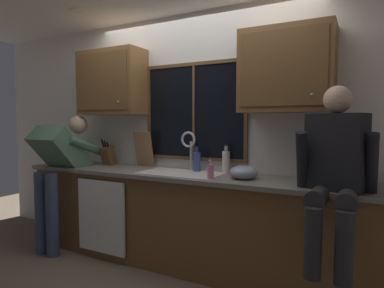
% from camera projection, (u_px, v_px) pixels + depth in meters
% --- Properties ---
extents(back_wall, '(5.99, 0.12, 2.55)m').
position_uv_depth(back_wall, '(200.00, 135.00, 3.48)').
color(back_wall, silver).
rests_on(back_wall, floor).
extents(ceiling_downlight_left, '(0.14, 0.14, 0.01)m').
position_uv_depth(ceiling_downlight_left, '(77.00, 11.00, 3.31)').
color(ceiling_downlight_left, '#FFEAB2').
extents(window_glass, '(1.10, 0.02, 0.95)m').
position_uv_depth(window_glass, '(194.00, 112.00, 3.42)').
color(window_glass, black).
extents(window_frame_top, '(1.17, 0.02, 0.04)m').
position_uv_depth(window_frame_top, '(194.00, 64.00, 3.37)').
color(window_frame_top, brown).
extents(window_frame_bottom, '(1.17, 0.02, 0.04)m').
position_uv_depth(window_frame_bottom, '(194.00, 159.00, 3.44)').
color(window_frame_bottom, brown).
extents(window_frame_left, '(0.03, 0.02, 0.95)m').
position_uv_depth(window_frame_left, '(149.00, 112.00, 3.67)').
color(window_frame_left, brown).
extents(window_frame_right, '(0.03, 0.02, 0.95)m').
position_uv_depth(window_frame_right, '(246.00, 111.00, 3.14)').
color(window_frame_right, brown).
extents(window_mullion_center, '(0.02, 0.02, 0.95)m').
position_uv_depth(window_mullion_center, '(194.00, 112.00, 3.41)').
color(window_mullion_center, brown).
extents(lower_cabinet_run, '(3.59, 0.58, 0.88)m').
position_uv_depth(lower_cabinet_run, '(185.00, 221.00, 3.22)').
color(lower_cabinet_run, brown).
rests_on(lower_cabinet_run, floor).
extents(countertop, '(3.65, 0.62, 0.04)m').
position_uv_depth(countertop, '(184.00, 175.00, 3.17)').
color(countertop, slate).
rests_on(countertop, lower_cabinet_run).
extents(dishwasher_front, '(0.60, 0.02, 0.74)m').
position_uv_depth(dishwasher_front, '(101.00, 217.00, 3.31)').
color(dishwasher_front, white).
extents(upper_cabinet_left, '(0.79, 0.36, 0.72)m').
position_uv_depth(upper_cabinet_left, '(112.00, 83.00, 3.70)').
color(upper_cabinet_left, brown).
extents(upper_cabinet_right, '(0.79, 0.36, 0.72)m').
position_uv_depth(upper_cabinet_right, '(286.00, 70.00, 2.80)').
color(upper_cabinet_right, brown).
extents(sink, '(0.80, 0.46, 0.21)m').
position_uv_depth(sink, '(181.00, 183.00, 3.21)').
color(sink, silver).
rests_on(sink, lower_cabinet_run).
extents(faucet, '(0.18, 0.09, 0.40)m').
position_uv_depth(faucet, '(190.00, 146.00, 3.34)').
color(faucet, silver).
rests_on(faucet, countertop).
extents(person_standing, '(0.53, 0.72, 1.49)m').
position_uv_depth(person_standing, '(59.00, 166.00, 3.59)').
color(person_standing, '#384260').
rests_on(person_standing, floor).
extents(person_sitting_on_counter, '(0.54, 0.66, 1.26)m').
position_uv_depth(person_sitting_on_counter, '(335.00, 167.00, 2.30)').
color(person_sitting_on_counter, '#262628').
rests_on(person_sitting_on_counter, countertop).
extents(knife_block, '(0.12, 0.18, 0.32)m').
position_uv_depth(knife_block, '(108.00, 155.00, 3.79)').
color(knife_block, brown).
rests_on(knife_block, countertop).
extents(cutting_board, '(0.23, 0.10, 0.39)m').
position_uv_depth(cutting_board, '(144.00, 149.00, 3.65)').
color(cutting_board, '#997047').
rests_on(cutting_board, countertop).
extents(mixing_bowl, '(0.25, 0.25, 0.12)m').
position_uv_depth(mixing_bowl, '(244.00, 172.00, 2.86)').
color(mixing_bowl, '#8C99A8').
rests_on(mixing_bowl, countertop).
extents(soap_dispenser, '(0.06, 0.07, 0.17)m').
position_uv_depth(soap_dispenser, '(211.00, 171.00, 2.87)').
color(soap_dispenser, pink).
rests_on(soap_dispenser, countertop).
extents(bottle_green_glass, '(0.08, 0.08, 0.26)m').
position_uv_depth(bottle_green_glass, '(197.00, 161.00, 3.29)').
color(bottle_green_glass, '#334C8C').
rests_on(bottle_green_glass, countertop).
extents(bottle_tall_clear, '(0.08, 0.08, 0.27)m').
position_uv_depth(bottle_tall_clear, '(226.00, 161.00, 3.20)').
color(bottle_tall_clear, silver).
rests_on(bottle_tall_clear, countertop).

